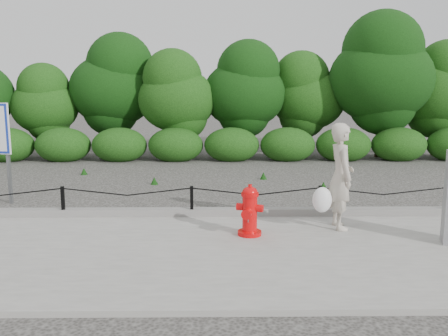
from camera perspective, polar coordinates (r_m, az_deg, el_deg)
ground at (r=9.36m, az=-3.87°, el=-6.26°), size 90.00×90.00×0.00m
sidewalk at (r=7.44m, az=-4.72°, el=-10.16°), size 14.00×4.00×0.08m
curb at (r=9.37m, az=-3.87°, el=-5.30°), size 14.00×0.22×0.14m
chain_barrier at (r=9.24m, az=-3.90°, el=-3.54°), size 10.06×0.06×0.60m
treeline at (r=17.92m, az=1.30°, el=9.78°), size 20.41×3.91×5.20m
fire_hydrant at (r=8.05m, az=3.10°, el=-5.20°), size 0.52×0.52×0.88m
pedestrian at (r=8.58m, az=13.74°, el=-1.14°), size 0.76×0.70×1.88m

